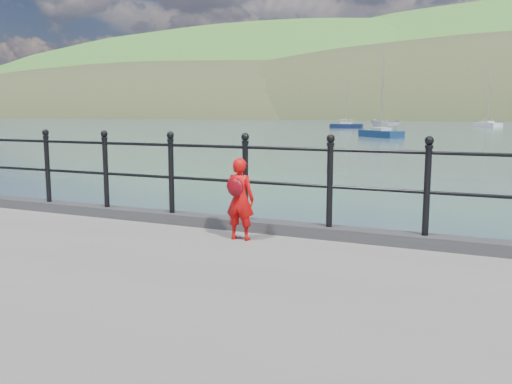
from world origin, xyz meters
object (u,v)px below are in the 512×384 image
at_px(railing, 207,169).
at_px(sailboat_deep, 487,125).
at_px(child, 240,199).
at_px(sailboat_left, 346,126).
at_px(launch_white, 385,127).
at_px(sailboat_port, 381,134).

bearing_deg(railing, sailboat_deep, 89.05).
height_order(child, sailboat_left, sailboat_left).
bearing_deg(launch_white, sailboat_port, -57.96).
bearing_deg(sailboat_deep, child, -35.13).
height_order(launch_white, sailboat_port, sailboat_port).
bearing_deg(child, launch_white, -82.75).
bearing_deg(sailboat_left, launch_white, -68.61).
bearing_deg(sailboat_port, railing, -37.78).
relative_size(child, sailboat_deep, 0.11).
distance_m(railing, child, 1.00).
bearing_deg(sailboat_left, sailboat_port, -72.11).
height_order(railing, launch_white, railing).
relative_size(launch_white, sailboat_left, 0.64).
xyz_separation_m(launch_white, sailboat_port, (0.66, -5.72, -0.57)).
bearing_deg(child, railing, -37.22).
bearing_deg(sailboat_left, child, -79.78).
relative_size(railing, sailboat_left, 2.48).
bearing_deg(sailboat_left, railing, -80.23).
distance_m(railing, sailboat_deep, 96.32).
xyz_separation_m(railing, launch_white, (-8.11, 55.18, -0.92)).
distance_m(railing, launch_white, 55.78).
xyz_separation_m(sailboat_port, sailboat_deep, (9.04, 46.84, 0.00)).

